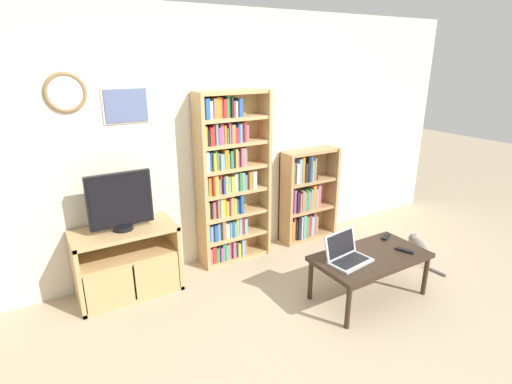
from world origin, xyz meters
TOP-DOWN VIEW (x-y plane):
  - ground_plane at (0.00, 0.00)m, footprint 18.00×18.00m
  - wall_back at (-0.01, 1.67)m, footprint 6.38×0.09m
  - tv_stand at (-1.18, 1.38)m, footprint 0.92×0.45m
  - television at (-1.18, 1.39)m, footprint 0.56×0.18m
  - bookshelf_tall at (-0.04, 1.51)m, footprint 0.78×0.26m
  - bookshelf_short at (0.98, 1.52)m, footprint 0.72×0.24m
  - coffee_table at (0.71, 0.18)m, footprint 1.05×0.58m
  - laptop at (0.45, 0.22)m, footprint 0.41×0.32m
  - remote_near_laptop at (1.12, 0.37)m, footprint 0.16×0.11m
  - remote_far_from_laptop at (1.03, 0.07)m, footprint 0.10×0.16m
  - cat at (1.68, 0.41)m, footprint 0.24×0.56m

SIDE VIEW (x-z plane):
  - ground_plane at x=0.00m, z-range 0.00..0.00m
  - cat at x=1.68m, z-range -0.01..0.28m
  - tv_stand at x=-1.18m, z-range 0.00..0.66m
  - coffee_table at x=0.71m, z-range 0.17..0.60m
  - remote_near_laptop at x=1.12m, z-range 0.43..0.45m
  - remote_far_from_laptop at x=1.03m, z-range 0.43..0.45m
  - laptop at x=0.45m, z-range 0.37..0.62m
  - bookshelf_short at x=0.98m, z-range -0.02..1.09m
  - bookshelf_tall at x=-0.04m, z-range -0.01..1.82m
  - television at x=-1.18m, z-range 0.66..1.19m
  - wall_back at x=-0.01m, z-range 0.00..2.60m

